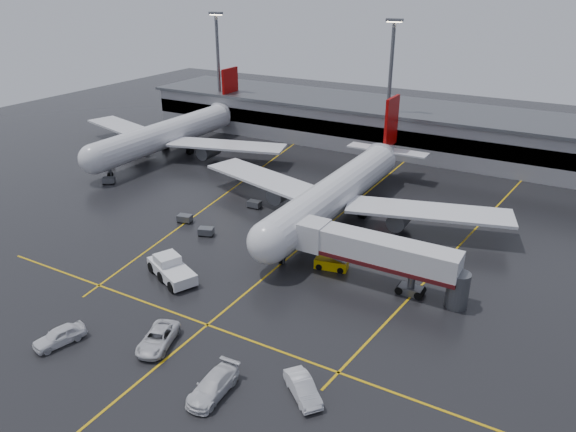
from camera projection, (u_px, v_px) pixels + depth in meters
The scene contains 22 objects.
ground at pixel (308, 241), 72.74m from camera, with size 220.00×220.00×0.00m, color black.
apron_line_centre at pixel (308, 241), 72.74m from camera, with size 0.25×90.00×0.02m, color gold.
apron_line_stop at pixel (207, 325), 55.27m from camera, with size 60.00×0.25×0.02m, color gold.
apron_line_left at pixel (229, 191), 89.77m from camera, with size 0.25×70.00×0.02m, color gold.
apron_line_right at pixel (463, 242), 72.50m from camera, with size 0.25×70.00×0.02m, color gold.
terminal at pixel (420, 129), 109.06m from camera, with size 122.00×19.00×8.60m.
light_mast_left at pixel (218, 65), 120.70m from camera, with size 3.00×1.20×25.45m.
light_mast_mid at pixel (390, 80), 102.53m from camera, with size 3.00×1.20×25.45m.
main_airliner at pixel (340, 189), 78.75m from camera, with size 48.80×45.60×14.10m.
second_airliner at pixel (172, 132), 107.36m from camera, with size 48.80×45.60×14.10m.
jet_bridge at pixel (378, 254), 61.00m from camera, with size 19.90×3.40×6.05m.
pushback_tractor at pixel (171, 269), 63.59m from camera, with size 8.02×5.77×2.66m.
belt_loader at pixel (331, 264), 65.75m from camera, with size 4.20×2.47×2.51m.
service_van_a at pixel (158, 338), 51.91m from camera, with size 2.62×5.69×1.58m, color silver.
service_van_b at pixel (213, 386), 45.82m from camera, with size 2.36×5.80×1.68m, color silver.
service_van_c at pixel (303, 388), 45.63m from camera, with size 1.72×4.94×1.63m, color silver.
service_van_d at pixel (59, 336), 52.20m from camera, with size 1.99×4.94×1.68m, color white.
baggage_cart_a at pixel (206, 231), 74.12m from camera, with size 2.33×1.91×1.12m.
baggage_cart_b at pixel (185, 218), 78.10m from camera, with size 2.25×1.74×1.12m.
baggage_cart_c at pixel (254, 204), 82.99m from camera, with size 2.07×1.40×1.12m.
baggage_cart_d at pixel (109, 163), 101.05m from camera, with size 2.33×1.92×1.12m.
baggage_cart_e at pixel (109, 180), 92.66m from camera, with size 2.39×2.19×1.12m.
Camera 1 is at (30.01, -57.95, 32.43)m, focal length 33.99 mm.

